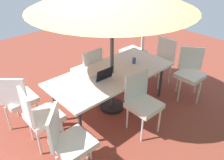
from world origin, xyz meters
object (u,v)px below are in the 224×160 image
at_px(chair_east, 39,115).
at_px(chair_northwest, 190,71).
at_px(dining_table, 112,75).
at_px(laptop, 102,76).
at_px(chair_west, 161,59).
at_px(cup, 134,61).
at_px(chair_south, 88,69).
at_px(chair_northeast, 68,140).
at_px(chair_southeast, 18,98).
at_px(chair_north, 142,100).
at_px(chair_southwest, 136,49).

height_order(chair_east, chair_northwest, same).
xyz_separation_m(dining_table, laptop, (0.26, 0.05, 0.09)).
xyz_separation_m(chair_west, chair_northwest, (0.01, 0.69, 0.00)).
xyz_separation_m(dining_table, cup, (-0.54, 0.01, 0.10)).
bearing_deg(laptop, chair_south, -106.89).
distance_m(chair_northeast, chair_west, 2.78).
xyz_separation_m(chair_southeast, chair_east, (-0.05, 0.62, 0.00)).
distance_m(chair_northeast, laptop, 1.25).
distance_m(chair_southeast, chair_north, 1.94).
distance_m(chair_south, chair_northwest, 1.95).
distance_m(chair_east, chair_west, 2.74).
bearing_deg(chair_northwest, chair_southwest, 141.06).
height_order(chair_east, chair_north, same).
height_order(chair_northwest, laptop, chair_northwest).
xyz_separation_m(dining_table, chair_northeast, (1.33, 0.65, -0.14)).
distance_m(chair_southeast, chair_west, 2.87).
bearing_deg(cup, chair_northeast, 18.76).
height_order(chair_north, cup, chair_north).
relative_size(chair_west, laptop, 2.96).
relative_size(dining_table, laptop, 6.66).
distance_m(chair_west, chair_northwest, 0.69).
height_order(chair_southwest, laptop, chair_southwest).
height_order(chair_southeast, chair_southwest, same).
bearing_deg(chair_south, laptop, 69.13).
height_order(chair_southeast, chair_east, same).
relative_size(chair_south, chair_northwest, 1.00).
bearing_deg(chair_west, chair_south, -114.58).
distance_m(dining_table, chair_northeast, 1.49).
bearing_deg(chair_southeast, chair_south, -136.46).
bearing_deg(chair_southeast, chair_east, 137.42).
height_order(chair_west, chair_north, same).
height_order(chair_southwest, chair_north, same).
bearing_deg(chair_southeast, laptop, -168.32).
bearing_deg(chair_southeast, chair_west, -150.55).
bearing_deg(chair_east, dining_table, -83.91).
distance_m(chair_west, chair_north, 1.57).
bearing_deg(chair_south, cup, 127.52).
bearing_deg(chair_northwest, chair_south, -172.89).
bearing_deg(chair_northeast, chair_west, -34.19).
bearing_deg(laptop, chair_north, 111.77).
relative_size(chair_northeast, chair_northwest, 1.00).
bearing_deg(chair_south, dining_table, 89.25).
bearing_deg(chair_west, chair_northwest, 1.16).
height_order(chair_southeast, chair_west, same).
distance_m(chair_east, chair_northwest, 2.84).
relative_size(chair_southeast, chair_southwest, 1.00).
relative_size(chair_southeast, chair_north, 1.00).
bearing_deg(chair_southeast, cup, -155.81).
relative_size(chair_northwest, cup, 9.23).
relative_size(dining_table, chair_west, 2.25).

